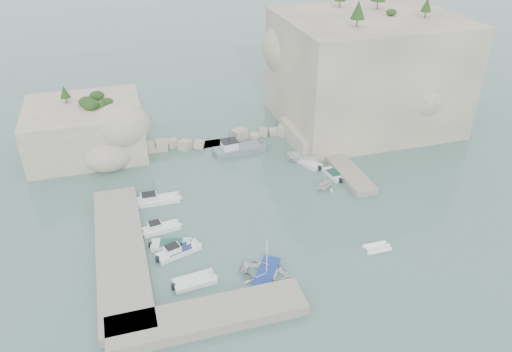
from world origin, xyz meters
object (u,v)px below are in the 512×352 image
object	(u,v)px
rowboat	(267,276)
tender_east_b	(333,176)
tender_east_d	(301,161)
tender_east_c	(307,164)
work_boat	(240,152)
inflatable_dinghy	(377,249)
motorboat_b	(161,230)
motorboat_d	(179,253)
motorboat_e	(195,283)
motorboat_c	(172,247)
tender_east_a	(324,188)
motorboat_a	(157,202)

from	to	relation	value
rowboat	tender_east_b	world-z (taller)	rowboat
tender_east_d	tender_east_c	bearing A→B (deg)	-128.53
rowboat	tender_east_b	xyz separation A→B (m)	(14.50, 16.17, 0.00)
tender_east_d	work_boat	bearing A→B (deg)	78.12
rowboat	inflatable_dinghy	distance (m)	12.69
motorboat_b	tender_east_d	size ratio (longest dim) A/B	1.06
motorboat_d	work_boat	xyz separation A→B (m)	(12.18, 20.58, 0.00)
motorboat_e	work_boat	world-z (taller)	work_boat
motorboat_d	tender_east_c	distance (m)	24.94
tender_east_c	motorboat_b	bearing A→B (deg)	91.59
motorboat_e	tender_east_d	xyz separation A→B (m)	(19.07, 20.37, 0.00)
motorboat_e	tender_east_c	bearing A→B (deg)	38.54
tender_east_b	tender_east_c	xyz separation A→B (m)	(-2.07, 4.24, 0.00)
inflatable_dinghy	motorboat_b	bearing A→B (deg)	154.74
motorboat_d	tender_east_b	size ratio (longest dim) A/B	1.34
motorboat_b	work_boat	xyz separation A→B (m)	(13.50, 15.97, 0.00)
inflatable_dinghy	tender_east_c	bearing A→B (deg)	89.99
motorboat_c	tender_east_b	xyz separation A→B (m)	(23.03, 8.84, 0.00)
motorboat_b	tender_east_b	distance (m)	24.38
tender_east_b	tender_east_d	bearing A→B (deg)	18.57
motorboat_b	motorboat_e	bearing A→B (deg)	-85.55
inflatable_dinghy	tender_east_b	size ratio (longest dim) A/B	0.78
inflatable_dinghy	tender_east_d	xyz separation A→B (m)	(-0.76, 20.74, 0.00)
motorboat_e	tender_east_d	bearing A→B (deg)	40.63
motorboat_c	motorboat_e	world-z (taller)	same
motorboat_b	tender_east_c	distance (m)	23.78
inflatable_dinghy	tender_east_a	world-z (taller)	tender_east_a
tender_east_a	work_boat	xyz separation A→B (m)	(-7.92, 12.96, 0.00)
rowboat	tender_east_b	size ratio (longest dim) A/B	1.37
rowboat	tender_east_c	world-z (taller)	rowboat
inflatable_dinghy	work_boat	bearing A→B (deg)	107.22
rowboat	motorboat_a	bearing A→B (deg)	61.44
tender_east_c	work_boat	distance (m)	10.22
work_boat	motorboat_d	bearing A→B (deg)	-124.84
tender_east_b	motorboat_a	bearing A→B (deg)	80.86
motorboat_d	tender_east_a	distance (m)	21.50
motorboat_a	tender_east_a	size ratio (longest dim) A/B	2.07
motorboat_e	tender_east_c	xyz separation A→B (m)	(19.58, 19.45, 0.00)
motorboat_d	tender_east_d	distance (m)	25.08
motorboat_a	motorboat_d	size ratio (longest dim) A/B	1.20
motorboat_a	motorboat_e	bearing A→B (deg)	-81.91
tender_east_a	tender_east_d	distance (m)	7.74
tender_east_a	motorboat_b	bearing A→B (deg)	74.50
rowboat	motorboat_c	bearing A→B (deg)	82.27
motorboat_e	inflatable_dinghy	bearing A→B (deg)	-7.33
tender_east_a	tender_east_c	world-z (taller)	tender_east_a
motorboat_e	tender_east_c	distance (m)	27.59
motorboat_d	motorboat_e	bearing A→B (deg)	-98.58
motorboat_c	tender_east_d	distance (m)	24.77
tender_east_d	tender_east_a	bearing A→B (deg)	-155.49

